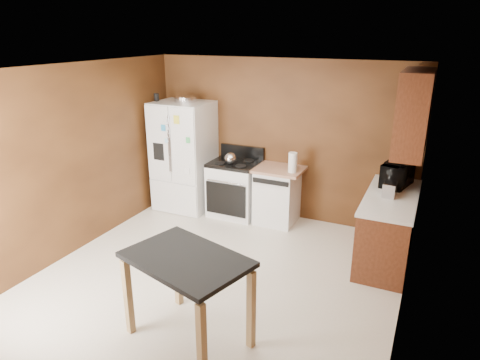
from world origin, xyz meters
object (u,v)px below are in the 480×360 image
Objects in this scene: kettle at (230,159)px; dishwasher at (277,195)px; toaster at (390,189)px; pen_cup at (157,97)px; roasting_pan at (185,99)px; refrigerator at (184,156)px; microwave at (397,175)px; green_canister at (293,166)px; island at (187,271)px; paper_towel at (293,162)px; gas_range at (235,188)px.

kettle is 0.92m from dishwasher.
pen_cup is at bearing 177.17° from toaster.
roasting_pan is 2.87× the size of pen_cup.
microwave is at bearing 0.20° from refrigerator.
roasting_pan reaches higher than microwave.
roasting_pan is 2.11m from dishwasher.
toaster is at bearing -17.34° from dishwasher.
pen_cup reaches higher than microwave.
roasting_pan is 3.51× the size of green_canister.
island reaches higher than dishwasher.
kettle is 2.45m from toaster.
pen_cup is at bearing 128.76° from island.
toaster is 2.86m from island.
pen_cup is 0.41× the size of paper_towel.
kettle is 0.76× the size of toaster.
pen_cup is at bearing -179.25° from kettle.
gas_range is (0.86, 0.01, -1.38)m from roasting_pan.
microwave is at bearing 61.85° from island.
gas_range is at bearing 6.62° from pen_cup.
roasting_pan reaches higher than paper_towel.
gas_range is at bearing -175.47° from green_canister.
roasting_pan is 0.95m from refrigerator.
pen_cup is at bearing -174.25° from green_canister.
gas_range reaches higher than island.
island is at bearing -72.80° from gas_range.
island is at bearing 166.54° from microwave.
toaster is (1.46, -0.58, 0.05)m from green_canister.
roasting_pan reaches higher than gas_range.
microwave is 1.83m from dishwasher.
kettle is at bearing -93.81° from gas_range.
pen_cup is at bearing -167.29° from refrigerator.
kettle is (0.85, -0.12, -0.85)m from roasting_pan.
green_canister is at bearing 103.69° from paper_towel.
refrigerator is (-0.05, -0.05, -0.94)m from roasting_pan.
pen_cup reaches higher than paper_towel.
gas_range is 1.24× the size of dishwasher.
toaster is at bearing -8.50° from roasting_pan.
roasting_pan is 1.18× the size of paper_towel.
refrigerator is (-1.89, 0.01, -0.14)m from paper_towel.
pen_cup is 0.66× the size of kettle.
refrigerator is 2.02× the size of dishwasher.
paper_towel is (2.30, 0.08, -0.82)m from pen_cup.
dishwasher is at bearing 12.41° from kettle.
green_canister is at bearing 2.83° from roasting_pan.
paper_towel is 0.33× the size of dishwasher.
pen_cup is at bearing 106.27° from microwave.
pen_cup reaches higher than green_canister.
refrigerator is (-3.32, 0.44, -0.09)m from toaster.
kettle is 0.10× the size of refrigerator.
island is (1.77, -2.91, -1.08)m from roasting_pan.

